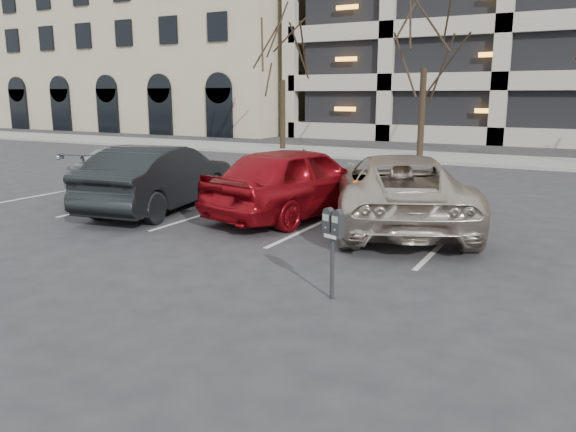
{
  "coord_description": "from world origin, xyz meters",
  "views": [
    {
      "loc": [
        3.7,
        -8.89,
        2.78
      ],
      "look_at": [
        -0.11,
        -1.81,
        1.04
      ],
      "focal_mm": 35.0,
      "sensor_mm": 36.0,
      "label": 1
    }
  ],
  "objects": [
    {
      "name": "parking_meter",
      "position": [
        0.73,
        -2.09,
        0.96
      ],
      "size": [
        0.34,
        0.22,
        1.25
      ],
      "rotation": [
        0.0,
        0.0,
        -0.34
      ],
      "color": "black",
      "rests_on": "ground"
    },
    {
      "name": "car_silver",
      "position": [
        -7.85,
        3.23,
        0.69
      ],
      "size": [
        3.05,
        5.11,
        1.39
      ],
      "primitive_type": "imported",
      "rotation": [
        0.0,
        0.0,
        3.39
      ],
      "color": "#AEAFB6",
      "rests_on": "ground"
    },
    {
      "name": "sidewalk",
      "position": [
        0.0,
        16.0,
        0.06
      ],
      "size": [
        80.0,
        4.0,
        0.12
      ],
      "primitive_type": "cube",
      "color": "gray",
      "rests_on": "ground"
    },
    {
      "name": "suv_silver",
      "position": [
        0.17,
        2.62,
        0.78
      ],
      "size": [
        4.65,
        6.18,
        1.57
      ],
      "rotation": [
        0.0,
        0.0,
        3.56
      ],
      "color": "beige",
      "rests_on": "ground"
    },
    {
      "name": "car_dark",
      "position": [
        -5.49,
        1.58,
        0.8
      ],
      "size": [
        2.43,
        5.03,
        1.59
      ],
      "primitive_type": "imported",
      "rotation": [
        0.0,
        0.0,
        3.3
      ],
      "color": "black",
      "rests_on": "ground"
    },
    {
      "name": "ground",
      "position": [
        0.0,
        0.0,
        0.0
      ],
      "size": [
        140.0,
        140.0,
        0.0
      ],
      "primitive_type": "plane",
      "color": "#28282B",
      "rests_on": "ground"
    },
    {
      "name": "car_red",
      "position": [
        -2.19,
        2.51,
        0.83
      ],
      "size": [
        2.94,
        5.19,
        1.67
      ],
      "primitive_type": "imported",
      "rotation": [
        0.0,
        0.0,
        2.93
      ],
      "color": "maroon",
      "rests_on": "ground"
    },
    {
      "name": "stall_lines",
      "position": [
        -1.4,
        2.3,
        0.01
      ],
      "size": [
        16.9,
        5.2,
        0.0
      ],
      "color": "silver",
      "rests_on": "ground"
    },
    {
      "name": "tree_a",
      "position": [
        -10.0,
        16.0,
        5.59
      ],
      "size": [
        3.41,
        3.41,
        7.74
      ],
      "color": "black",
      "rests_on": "ground"
    },
    {
      "name": "office_building",
      "position": [
        -28.0,
        29.92,
        7.49
      ],
      "size": [
        26.0,
        16.2,
        15.0
      ],
      "color": "tan",
      "rests_on": "ground"
    },
    {
      "name": "tree_b",
      "position": [
        -3.0,
        16.0,
        6.31
      ],
      "size": [
        3.84,
        3.84,
        8.72
      ],
      "color": "black",
      "rests_on": "ground"
    }
  ]
}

